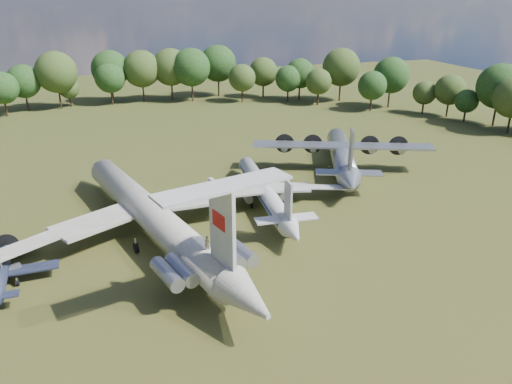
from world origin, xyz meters
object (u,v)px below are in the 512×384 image
object	(u,v)px
an12_transport	(342,159)
small_prop_west	(1,277)
tu104_jet	(264,194)
il62_airliner	(152,220)
person_on_il62	(207,243)

from	to	relation	value
an12_transport	small_prop_west	distance (m)	60.42
tu104_jet	an12_transport	distance (m)	21.82
tu104_jet	small_prop_west	distance (m)	38.79
il62_airliner	small_prop_west	bearing A→B (deg)	-175.30
small_prop_west	person_on_il62	world-z (taller)	person_on_il62
small_prop_west	person_on_il62	xyz separation A→B (m)	(22.39, -8.85, 5.28)
person_on_il62	small_prop_west	bearing A→B (deg)	-45.20
il62_airliner	person_on_il62	world-z (taller)	person_on_il62
il62_airliner	tu104_jet	xyz separation A→B (m)	(18.29, 6.57, -0.98)
il62_airliner	tu104_jet	world-z (taller)	il62_airliner
an12_transport	person_on_il62	distance (m)	46.69
il62_airliner	small_prop_west	world-z (taller)	il62_airliner
small_prop_west	person_on_il62	distance (m)	24.65
tu104_jet	person_on_il62	size ratio (longest dim) A/B	22.79
il62_airliner	an12_transport	xyz separation A→B (m)	(37.34, 17.20, -0.39)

